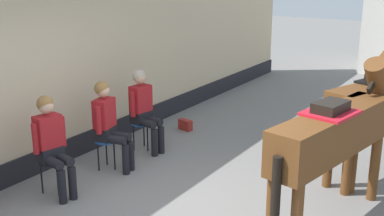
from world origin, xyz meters
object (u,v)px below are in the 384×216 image
at_px(seated_visitor_near, 51,141).
at_px(seated_visitor_middle, 108,121).
at_px(satchel_bag, 185,125).
at_px(spare_stool_white, 349,110).
at_px(seated_visitor_far, 143,106).
at_px(saddled_horse_near, 338,131).

relative_size(seated_visitor_near, seated_visitor_middle, 1.00).
bearing_deg(satchel_bag, spare_stool_white, -136.59).
height_order(seated_visitor_middle, spare_stool_white, seated_visitor_middle).
bearing_deg(seated_visitor_far, seated_visitor_middle, -86.68).
bearing_deg(spare_stool_white, seated_visitor_near, -118.60).
relative_size(seated_visitor_middle, saddled_horse_near, 0.47).
bearing_deg(satchel_bag, seated_visitor_near, 101.02).
distance_m(spare_stool_white, satchel_bag, 3.10).
distance_m(seated_visitor_near, seated_visitor_far, 1.96).
bearing_deg(seated_visitor_middle, satchel_bag, 91.26).
bearing_deg(seated_visitor_middle, spare_stool_white, 55.92).
xyz_separation_m(seated_visitor_far, satchel_bag, (0.01, 1.25, -0.68)).
xyz_separation_m(saddled_horse_near, satchel_bag, (-3.38, 1.82, -1.06)).
xyz_separation_m(spare_stool_white, satchel_bag, (-2.62, -1.63, -0.30)).
height_order(seated_visitor_near, spare_stool_white, seated_visitor_near).
height_order(seated_visitor_near, seated_visitor_middle, same).
xyz_separation_m(seated_visitor_far, saddled_horse_near, (3.39, -0.57, 0.38)).
xyz_separation_m(seated_visitor_near, seated_visitor_middle, (0.07, 1.04, 0.00)).
relative_size(seated_visitor_middle, seated_visitor_far, 1.00).
bearing_deg(seated_visitor_far, saddled_horse_near, -9.55).
bearing_deg(seated_visitor_middle, saddled_horse_near, 5.97).
distance_m(seated_visitor_far, spare_stool_white, 3.91).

